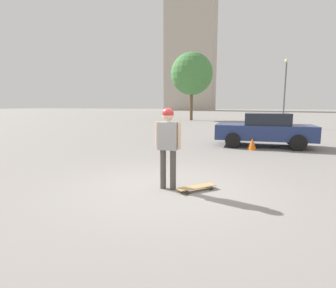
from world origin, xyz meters
TOP-DOWN VIEW (x-y plane):
  - ground_plane at (0.00, 0.00)m, footprint 220.00×220.00m
  - person at (0.00, 0.00)m, footprint 0.56×0.24m
  - skateboard at (0.61, 0.06)m, footprint 0.77×0.78m
  - car_parked_near at (2.23, 6.85)m, footprint 4.03×1.99m
  - building_block_distant at (-17.81, 81.82)m, footprint 15.67×9.73m
  - tree_distant at (-5.05, 25.26)m, footprint 4.85×4.85m
  - traffic_cone at (1.74, 5.71)m, footprint 0.37×0.37m
  - lamp_post at (4.07, 17.16)m, footprint 0.28×0.28m

SIDE VIEW (x-z plane):
  - ground_plane at x=0.00m, z-range 0.00..0.00m
  - skateboard at x=0.61m, z-range 0.03..0.12m
  - traffic_cone at x=1.74m, z-range 0.00..0.47m
  - car_parked_near at x=2.23m, z-range 0.02..1.46m
  - person at x=0.00m, z-range 0.20..1.93m
  - lamp_post at x=4.07m, z-range 0.48..5.73m
  - tree_distant at x=-5.05m, z-range 1.45..9.21m
  - building_block_distant at x=-17.81m, z-range 0.00..38.58m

